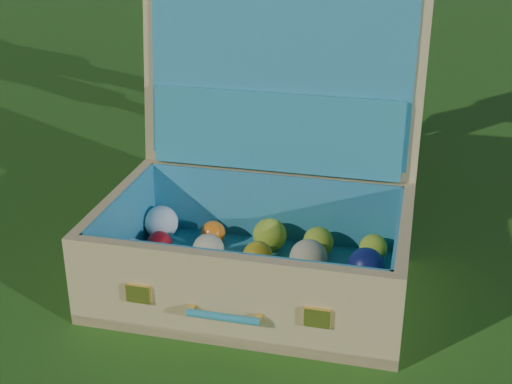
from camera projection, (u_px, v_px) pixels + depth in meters
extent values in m
plane|color=#215114|center=(195.00, 260.00, 1.65)|extent=(60.00, 60.00, 0.00)
cube|color=tan|center=(253.00, 284.00, 1.53)|extent=(0.70, 0.53, 0.02)
cube|color=tan|center=(228.00, 301.00, 1.31)|extent=(0.63, 0.13, 0.19)
cube|color=tan|center=(274.00, 210.00, 1.67)|extent=(0.63, 0.13, 0.19)
cube|color=tan|center=(117.00, 234.00, 1.56)|extent=(0.09, 0.38, 0.19)
cube|color=tan|center=(402.00, 267.00, 1.43)|extent=(0.09, 0.38, 0.19)
cube|color=teal|center=(253.00, 278.00, 1.52)|extent=(0.65, 0.47, 0.01)
cube|color=teal|center=(230.00, 291.00, 1.32)|extent=(0.58, 0.11, 0.17)
cube|color=teal|center=(272.00, 208.00, 1.65)|extent=(0.58, 0.11, 0.17)
cube|color=teal|center=(123.00, 230.00, 1.55)|extent=(0.07, 0.37, 0.17)
cube|color=teal|center=(395.00, 261.00, 1.42)|extent=(0.07, 0.37, 0.17)
cube|color=tan|center=(280.00, 77.00, 1.60)|extent=(0.64, 0.19, 0.43)
cube|color=teal|center=(278.00, 79.00, 1.58)|extent=(0.59, 0.15, 0.38)
cube|color=teal|center=(275.00, 132.00, 1.60)|extent=(0.57, 0.14, 0.18)
cube|color=#F2C659|center=(138.00, 294.00, 1.34)|extent=(0.05, 0.02, 0.04)
cube|color=#F2C659|center=(317.00, 318.00, 1.26)|extent=(0.05, 0.02, 0.04)
cylinder|color=teal|center=(223.00, 317.00, 1.29)|extent=(0.14, 0.04, 0.01)
cube|color=#F2C659|center=(191.00, 310.00, 1.31)|extent=(0.02, 0.02, 0.01)
cube|color=#F2C659|center=(258.00, 319.00, 1.29)|extent=(0.02, 0.02, 0.01)
sphere|color=orange|center=(127.00, 281.00, 1.44)|extent=(0.07, 0.07, 0.07)
sphere|color=#101751|center=(175.00, 291.00, 1.41)|extent=(0.06, 0.06, 0.06)
sphere|color=#A80D16|center=(231.00, 304.00, 1.38)|extent=(0.05, 0.05, 0.05)
sphere|color=#AABF2E|center=(297.00, 307.00, 1.35)|extent=(0.07, 0.07, 0.07)
sphere|color=orange|center=(355.00, 314.00, 1.33)|extent=(0.07, 0.07, 0.07)
sphere|color=white|center=(131.00, 259.00, 1.51)|extent=(0.08, 0.08, 0.08)
sphere|color=#AABF2E|center=(198.00, 268.00, 1.49)|extent=(0.07, 0.07, 0.07)
sphere|color=white|center=(245.00, 275.00, 1.47)|extent=(0.05, 0.05, 0.05)
sphere|color=#AABF2E|center=(310.00, 283.00, 1.43)|extent=(0.07, 0.07, 0.07)
sphere|color=#B09317|center=(364.00, 286.00, 1.42)|extent=(0.07, 0.07, 0.07)
sphere|color=#A80D16|center=(159.00, 243.00, 1.60)|extent=(0.06, 0.06, 0.06)
sphere|color=#CABE8E|center=(208.00, 249.00, 1.56)|extent=(0.07, 0.07, 0.07)
sphere|color=#B09317|center=(258.00, 256.00, 1.54)|extent=(0.07, 0.07, 0.07)
sphere|color=#CABE8E|center=(308.00, 258.00, 1.51)|extent=(0.08, 0.08, 0.08)
sphere|color=#101751|center=(366.00, 266.00, 1.48)|extent=(0.08, 0.08, 0.08)
sphere|color=white|center=(161.00, 222.00, 1.67)|extent=(0.08, 0.08, 0.08)
sphere|color=orange|center=(213.00, 233.00, 1.64)|extent=(0.06, 0.06, 0.06)
sphere|color=#AABF2E|center=(270.00, 235.00, 1.61)|extent=(0.08, 0.08, 0.08)
sphere|color=#AABF2E|center=(318.00, 242.00, 1.59)|extent=(0.07, 0.07, 0.07)
sphere|color=#AABF2E|center=(373.00, 248.00, 1.57)|extent=(0.06, 0.06, 0.06)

